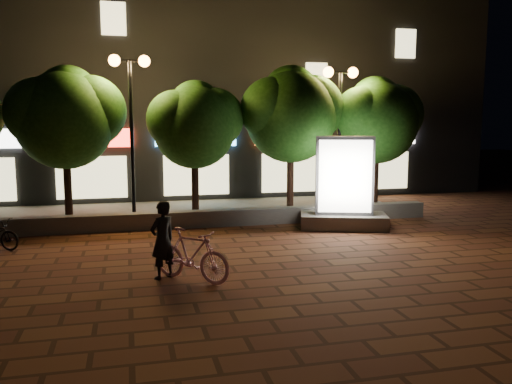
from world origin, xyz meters
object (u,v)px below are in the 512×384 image
object	(u,v)px
ad_kiosk	(344,191)
street_lamp_right	(340,102)
tree_right	(292,111)
tree_far_right	(377,117)
tree_left	(66,114)
scooter_pink	(191,255)
tree_mid	(195,122)
rider	(163,240)
street_lamp_left	(130,95)

from	to	relation	value
ad_kiosk	street_lamp_right	bearing A→B (deg)	71.25
tree_right	tree_far_right	world-z (taller)	tree_right
tree_left	street_lamp_right	world-z (taller)	street_lamp_right
tree_left	tree_right	size ratio (longest dim) A/B	0.97
scooter_pink	street_lamp_right	bearing A→B (deg)	1.09
ad_kiosk	tree_right	bearing A→B (deg)	107.27
tree_mid	rider	xyz separation A→B (m)	(-1.55, -6.61, -2.40)
tree_right	scooter_pink	world-z (taller)	tree_right
scooter_pink	rider	xyz separation A→B (m)	(-0.55, 0.33, 0.27)
tree_far_right	ad_kiosk	xyz separation A→B (m)	(-2.37, -2.66, -2.24)
street_lamp_right	ad_kiosk	distance (m)	3.76
tree_left	ad_kiosk	world-z (taller)	tree_left
tree_right	street_lamp_right	size ratio (longest dim) A/B	1.02
tree_left	ad_kiosk	bearing A→B (deg)	-18.15
street_lamp_right	rider	xyz separation A→B (m)	(-6.49, -6.35, -3.08)
tree_mid	street_lamp_right	distance (m)	5.00
tree_mid	rider	world-z (taller)	tree_mid
tree_left	tree_right	xyz separation A→B (m)	(7.30, 0.00, 0.12)
tree_far_right	scooter_pink	world-z (taller)	tree_far_right
tree_right	street_lamp_right	xyz separation A→B (m)	(1.64, -0.26, 0.33)
street_lamp_right	tree_mid	bearing A→B (deg)	176.96
tree_right	ad_kiosk	xyz separation A→B (m)	(0.83, -2.66, -2.44)
street_lamp_left	scooter_pink	xyz separation A→B (m)	(1.05, -6.67, -3.49)
tree_left	scooter_pink	size ratio (longest dim) A/B	2.71
street_lamp_right	ad_kiosk	bearing A→B (deg)	-108.75
ad_kiosk	street_lamp_left	bearing A→B (deg)	158.78
tree_mid	tree_right	xyz separation A→B (m)	(3.31, 0.00, 0.35)
rider	ad_kiosk	bearing A→B (deg)	179.44
street_lamp_right	rider	size ratio (longest dim) A/B	3.07
ad_kiosk	rider	distance (m)	6.92
tree_right	ad_kiosk	distance (m)	3.71
tree_left	rider	xyz separation A→B (m)	(2.45, -6.61, -2.63)
tree_left	scooter_pink	distance (m)	8.10
tree_right	rider	distance (m)	8.65
tree_left	tree_far_right	distance (m)	10.50
tree_mid	ad_kiosk	distance (m)	5.34
tree_mid	street_lamp_right	xyz separation A→B (m)	(4.95, -0.26, 0.68)
street_lamp_right	scooter_pink	xyz separation A→B (m)	(-5.95, -6.67, -3.35)
street_lamp_left	rider	xyz separation A→B (m)	(0.51, -6.35, -3.22)
tree_far_right	scooter_pink	xyz separation A→B (m)	(-7.50, -6.94, -2.83)
tree_right	scooter_pink	size ratio (longest dim) A/B	2.81
tree_far_right	ad_kiosk	bearing A→B (deg)	-131.64
tree_left	ad_kiosk	size ratio (longest dim) A/B	1.72
street_lamp_left	street_lamp_right	bearing A→B (deg)	0.00
tree_right	scooter_pink	bearing A→B (deg)	-121.81
street_lamp_left	rider	size ratio (longest dim) A/B	3.19
tree_mid	scooter_pink	size ratio (longest dim) A/B	2.49
tree_far_right	street_lamp_left	bearing A→B (deg)	-178.24
tree_right	scooter_pink	distance (m)	8.70
tree_mid	scooter_pink	bearing A→B (deg)	-98.18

